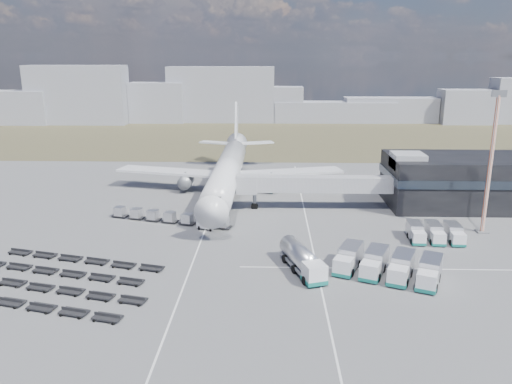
{
  "coord_description": "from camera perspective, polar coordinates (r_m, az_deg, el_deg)",
  "views": [
    {
      "loc": [
        9.26,
        -73.94,
        29.08
      ],
      "look_at": [
        6.55,
        18.25,
        4.0
      ],
      "focal_mm": 35.0,
      "sensor_mm": 36.0,
      "label": 1
    }
  ],
  "objects": [
    {
      "name": "floodlight_mast",
      "position": [
        91.06,
        25.22,
        2.95
      ],
      "size": [
        2.29,
        1.85,
        23.97
      ],
      "rotation": [
        0.0,
        0.0,
        -0.23
      ],
      "color": "#CA4A20",
      "rests_on": "ground"
    },
    {
      "name": "skyline",
      "position": [
        229.72,
        -4.63,
        10.3
      ],
      "size": [
        297.62,
        23.81,
        25.54
      ],
      "color": "gray",
      "rests_on": "ground"
    },
    {
      "name": "service_trucks_far",
      "position": [
        86.52,
        19.77,
        -4.41
      ],
      "size": [
        8.62,
        6.72,
        2.51
      ],
      "rotation": [
        0.0,
        0.0,
        -0.06
      ],
      "color": "silver",
      "rests_on": "ground"
    },
    {
      "name": "jet_bridge",
      "position": [
        97.6,
        5.54,
        0.89
      ],
      "size": [
        30.3,
        3.8,
        7.05
      ],
      "color": "#939399",
      "rests_on": "ground"
    },
    {
      "name": "baggage_dollies",
      "position": [
        73.05,
        -22.81,
        -9.17
      ],
      "size": [
        31.65,
        22.08,
        0.8
      ],
      "rotation": [
        0.0,
        0.0,
        -0.24
      ],
      "color": "black",
      "rests_on": "ground"
    },
    {
      "name": "airliner",
      "position": [
        109.33,
        -3.22,
        2.62
      ],
      "size": [
        51.59,
        64.53,
        17.62
      ],
      "color": "silver",
      "rests_on": "ground"
    },
    {
      "name": "terminal",
      "position": [
        107.87,
        22.56,
        1.27
      ],
      "size": [
        30.4,
        16.4,
        11.0
      ],
      "color": "black",
      "rests_on": "ground"
    },
    {
      "name": "ground",
      "position": [
        79.99,
        -5.11,
        -6.17
      ],
      "size": [
        420.0,
        420.0,
        0.0
      ],
      "primitive_type": "plane",
      "color": "#565659",
      "rests_on": "ground"
    },
    {
      "name": "uld_row",
      "position": [
        91.48,
        -9.81,
        -2.83
      ],
      "size": [
        23.06,
        8.26,
        1.82
      ],
      "rotation": [
        0.0,
        0.0,
        -0.28
      ],
      "color": "black",
      "rests_on": "ground"
    },
    {
      "name": "fuel_tanker",
      "position": [
        70.26,
        5.31,
        -7.7
      ],
      "size": [
        6.26,
        11.45,
        3.6
      ],
      "rotation": [
        0.0,
        0.0,
        0.33
      ],
      "color": "silver",
      "rests_on": "ground"
    },
    {
      "name": "lane_markings",
      "position": [
        82.25,
        1.94,
        -5.5
      ],
      "size": [
        47.12,
        110.0,
        0.01
      ],
      "color": "silver",
      "rests_on": "ground"
    },
    {
      "name": "service_trucks_near",
      "position": [
        71.05,
        14.81,
        -8.06
      ],
      "size": [
        15.34,
        12.23,
        3.0
      ],
      "rotation": [
        0.0,
        0.0,
        -0.41
      ],
      "color": "silver",
      "rests_on": "ground"
    },
    {
      "name": "pushback_tug",
      "position": [
        87.4,
        -5.64,
        -3.8
      ],
      "size": [
        3.61,
        2.8,
        1.44
      ],
      "primitive_type": "cube",
      "rotation": [
        0.0,
        0.0,
        -0.36
      ],
      "color": "silver",
      "rests_on": "ground"
    },
    {
      "name": "grass_strip",
      "position": [
        186.45,
        -1.19,
        6.24
      ],
      "size": [
        420.0,
        90.0,
        0.01
      ],
      "primitive_type": "cube",
      "color": "#4A452C",
      "rests_on": "ground"
    },
    {
      "name": "catering_truck",
      "position": [
        111.52,
        1.75,
        0.77
      ],
      "size": [
        3.8,
        5.91,
        2.52
      ],
      "rotation": [
        0.0,
        0.0,
        -0.31
      ],
      "color": "silver",
      "rests_on": "ground"
    }
  ]
}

